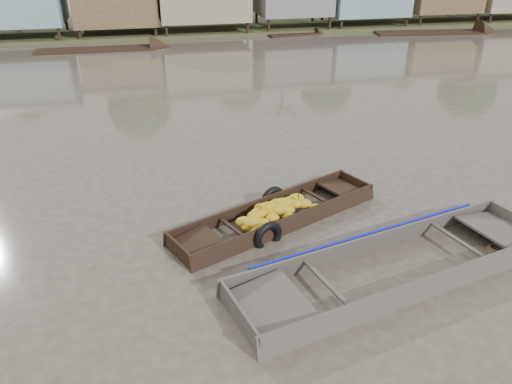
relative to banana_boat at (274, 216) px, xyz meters
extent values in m
plane|color=#463F36|center=(-0.69, -1.01, -0.18)|extent=(120.00, 120.00, 0.00)
cube|color=#384723|center=(-0.69, 31.99, -0.18)|extent=(120.00, 12.00, 0.50)
cube|color=brown|center=(-4.49, 28.49, 2.02)|extent=(5.80, 4.60, 2.70)
cube|color=black|center=(0.08, 0.05, -0.26)|extent=(5.86, 3.42, 0.08)
cube|color=black|center=(-0.18, 0.64, -0.03)|extent=(5.59, 2.57, 0.56)
cube|color=black|center=(0.34, -0.54, -0.03)|extent=(5.59, 2.57, 0.56)
cube|color=black|center=(2.78, 1.24, -0.03)|extent=(0.58, 1.22, 0.53)
cube|color=black|center=(2.31, 1.03, 0.04)|extent=(1.39, 1.45, 0.20)
cube|color=black|center=(-2.62, -1.14, -0.03)|extent=(0.58, 1.22, 0.53)
cube|color=black|center=(-2.15, -0.93, 0.04)|extent=(1.39, 1.45, 0.20)
cube|color=black|center=(-1.21, -0.52, 0.09)|extent=(0.60, 1.19, 0.05)
cube|color=black|center=(1.37, 0.62, 0.09)|extent=(0.60, 1.19, 0.05)
ellipsoid|color=gold|center=(0.21, 0.55, 0.07)|extent=(0.48, 0.42, 0.25)
ellipsoid|color=gold|center=(-0.72, -0.35, 0.08)|extent=(0.58, 0.50, 0.30)
ellipsoid|color=gold|center=(-0.20, 0.08, 0.17)|extent=(0.51, 0.44, 0.26)
ellipsoid|color=gold|center=(0.05, -0.14, 0.26)|extent=(0.55, 0.48, 0.28)
ellipsoid|color=gold|center=(0.60, 0.09, 0.22)|extent=(0.45, 0.39, 0.23)
ellipsoid|color=gold|center=(0.77, 0.60, 0.10)|extent=(0.56, 0.49, 0.29)
ellipsoid|color=gold|center=(-0.16, 0.17, 0.16)|extent=(0.51, 0.45, 0.26)
ellipsoid|color=gold|center=(0.88, 0.24, 0.12)|extent=(0.53, 0.46, 0.27)
ellipsoid|color=gold|center=(0.59, 0.60, 0.05)|extent=(0.50, 0.43, 0.26)
ellipsoid|color=gold|center=(1.16, 0.12, 0.01)|extent=(0.48, 0.42, 0.25)
ellipsoid|color=gold|center=(-0.17, 0.23, 0.12)|extent=(0.47, 0.41, 0.24)
ellipsoid|color=gold|center=(0.46, 0.15, 0.20)|extent=(0.53, 0.46, 0.27)
ellipsoid|color=gold|center=(-0.49, -0.54, 0.03)|extent=(0.57, 0.49, 0.29)
ellipsoid|color=gold|center=(-0.20, -0.01, 0.29)|extent=(0.55, 0.47, 0.28)
ellipsoid|color=gold|center=(-0.47, -0.43, 0.08)|extent=(0.51, 0.44, 0.26)
ellipsoid|color=gold|center=(0.25, 0.09, 0.29)|extent=(0.59, 0.51, 0.30)
ellipsoid|color=gold|center=(-0.88, -0.22, 0.06)|extent=(0.53, 0.46, 0.27)
ellipsoid|color=gold|center=(0.32, -0.23, 0.04)|extent=(0.47, 0.40, 0.24)
ellipsoid|color=gold|center=(-0.02, 0.15, 0.19)|extent=(0.55, 0.48, 0.28)
ellipsoid|color=gold|center=(0.33, -0.05, 0.15)|extent=(0.50, 0.44, 0.26)
ellipsoid|color=gold|center=(-0.57, -0.16, 0.17)|extent=(0.49, 0.43, 0.25)
ellipsoid|color=gold|center=(-0.32, 0.22, 0.16)|extent=(0.46, 0.40, 0.24)
ellipsoid|color=gold|center=(-0.44, -0.52, 0.01)|extent=(0.56, 0.49, 0.29)
ellipsoid|color=gold|center=(-0.56, -0.46, 0.07)|extent=(0.58, 0.50, 0.30)
ellipsoid|color=gold|center=(-0.45, -0.11, 0.19)|extent=(0.58, 0.50, 0.30)
ellipsoid|color=gold|center=(0.07, 0.15, 0.27)|extent=(0.44, 0.38, 0.23)
ellipsoid|color=gold|center=(-0.10, -0.12, 0.20)|extent=(0.54, 0.47, 0.28)
ellipsoid|color=gold|center=(-0.64, -0.65, -0.03)|extent=(0.46, 0.40, 0.24)
ellipsoid|color=gold|center=(-0.15, -0.36, 0.15)|extent=(0.44, 0.39, 0.23)
ellipsoid|color=gold|center=(-0.80, -0.40, -0.01)|extent=(0.45, 0.39, 0.23)
ellipsoid|color=gold|center=(0.19, -0.02, 0.20)|extent=(0.52, 0.45, 0.27)
ellipsoid|color=gold|center=(0.18, 0.49, 0.08)|extent=(0.50, 0.43, 0.26)
cylinder|color=#3F6626|center=(-0.41, -0.16, 0.28)|extent=(0.04, 0.04, 0.19)
cylinder|color=#3F6626|center=(0.28, 0.14, 0.28)|extent=(0.04, 0.04, 0.19)
cylinder|color=#3F6626|center=(0.77, 0.35, 0.28)|extent=(0.04, 0.04, 0.19)
torus|color=black|center=(0.18, 0.89, 0.00)|extent=(0.80, 0.49, 0.79)
torus|color=black|center=(-0.41, -0.96, 0.00)|extent=(0.83, 0.51, 0.83)
cube|color=#3E3A35|center=(2.12, -2.79, -0.26)|extent=(7.96, 3.42, 0.08)
cube|color=#3E3A35|center=(1.90, -1.87, 0.01)|extent=(7.77, 2.00, 0.64)
cube|color=#3E3A35|center=(2.33, -3.72, 0.01)|extent=(7.77, 2.00, 0.64)
cube|color=#3E3A35|center=(5.24, -2.05, 0.09)|extent=(1.70, 1.94, 0.25)
cube|color=#3E3A35|center=(-1.67, -3.69, 0.01)|extent=(0.51, 1.90, 0.60)
cube|color=#3E3A35|center=(-1.01, -3.53, 0.09)|extent=(1.70, 1.94, 0.25)
cube|color=#3E3A35|center=(0.31, -3.22, 0.14)|extent=(0.53, 1.84, 0.05)
cube|color=#3E3A35|center=(3.93, -2.36, 0.14)|extent=(0.53, 1.84, 0.05)
cube|color=#665E54|center=(2.12, -2.79, -0.21)|extent=(6.11, 2.85, 0.02)
cube|color=#1019A9|center=(1.88, -1.80, 0.26)|extent=(6.27, 1.57, 0.16)
torus|color=olive|center=(4.93, -2.45, -0.19)|extent=(0.44, 0.44, 0.06)
torus|color=olive|center=(4.93, -2.45, -0.15)|extent=(0.36, 0.36, 0.06)
cube|color=black|center=(18.52, 24.27, -0.23)|extent=(8.49, 2.82, 0.35)
cube|color=black|center=(8.22, 25.72, -0.23)|extent=(3.99, 1.40, 0.35)
cube|color=black|center=(-5.91, 23.50, -0.23)|extent=(7.57, 1.78, 0.35)
camera|label=1|loc=(-2.98, -11.01, 6.66)|focal=35.00mm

